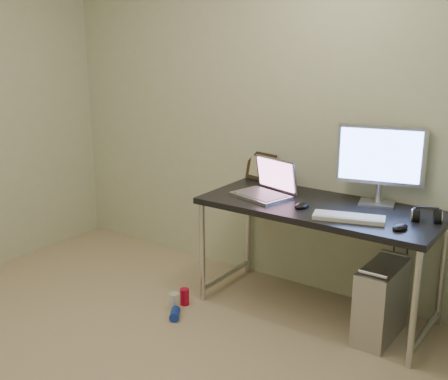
% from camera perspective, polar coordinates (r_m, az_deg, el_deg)
% --- Properties ---
extents(floor, '(3.50, 3.50, 0.00)m').
position_cam_1_polar(floor, '(3.30, -14.25, -18.10)').
color(floor, tan).
rests_on(floor, ground).
extents(wall_back, '(3.50, 0.02, 2.50)m').
position_cam_1_polar(wall_back, '(4.13, 3.17, 7.92)').
color(wall_back, beige).
rests_on(wall_back, ground).
extents(wall_right, '(0.02, 3.50, 2.50)m').
position_cam_1_polar(wall_right, '(1.86, 20.92, -2.96)').
color(wall_right, beige).
rests_on(wall_right, ground).
extents(desk, '(1.52, 0.67, 0.75)m').
position_cam_1_polar(desk, '(3.65, 9.64, -2.74)').
color(desk, black).
rests_on(desk, ground).
extents(tower_computer, '(0.20, 0.45, 0.50)m').
position_cam_1_polar(tower_computer, '(3.60, 15.66, -10.84)').
color(tower_computer, '#B5B6BA').
rests_on(tower_computer, ground).
extents(cable_a, '(0.01, 0.16, 0.69)m').
position_cam_1_polar(cable_a, '(3.85, 16.88, -6.46)').
color(cable_a, black).
rests_on(cable_a, ground).
extents(cable_b, '(0.02, 0.11, 0.71)m').
position_cam_1_polar(cable_b, '(3.82, 18.04, -7.08)').
color(cable_b, black).
rests_on(cable_b, ground).
extents(can_red, '(0.09, 0.09, 0.12)m').
position_cam_1_polar(can_red, '(3.93, -4.02, -10.76)').
color(can_red, '#B50A2E').
rests_on(can_red, ground).
extents(can_white, '(0.09, 0.09, 0.13)m').
position_cam_1_polar(can_white, '(3.86, -5.09, -11.28)').
color(can_white, silver).
rests_on(can_white, ground).
extents(can_blue, '(0.12, 0.13, 0.06)m').
position_cam_1_polar(can_blue, '(3.77, -5.01, -12.45)').
color(can_blue, '#1430A9').
rests_on(can_blue, ground).
extents(laptop, '(0.42, 0.38, 0.25)m').
position_cam_1_polar(laptop, '(3.77, 4.36, 0.28)').
color(laptop, '#B9BBC2').
rests_on(laptop, desk).
extents(monitor, '(0.53, 0.21, 0.51)m').
position_cam_1_polar(monitor, '(3.65, 15.62, 3.07)').
color(monitor, '#B9BBC2').
rests_on(monitor, desk).
extents(keyboard, '(0.43, 0.25, 0.02)m').
position_cam_1_polar(keyboard, '(3.38, 12.56, -2.75)').
color(keyboard, silver).
rests_on(keyboard, desk).
extents(mouse_right, '(0.09, 0.13, 0.04)m').
position_cam_1_polar(mouse_right, '(3.29, 17.47, -3.50)').
color(mouse_right, black).
rests_on(mouse_right, desk).
extents(mouse_left, '(0.09, 0.13, 0.04)m').
position_cam_1_polar(mouse_left, '(3.55, 7.93, -1.47)').
color(mouse_left, black).
rests_on(mouse_left, desk).
extents(headphones, '(0.19, 0.11, 0.11)m').
position_cam_1_polar(headphones, '(3.47, 19.88, -2.52)').
color(headphones, black).
rests_on(headphones, desk).
extents(picture_frame, '(0.27, 0.13, 0.21)m').
position_cam_1_polar(picture_frame, '(4.14, 3.76, 2.38)').
color(picture_frame, black).
rests_on(picture_frame, desk).
extents(webcam, '(0.05, 0.04, 0.12)m').
position_cam_1_polar(webcam, '(3.98, 6.87, 1.53)').
color(webcam, silver).
rests_on(webcam, desk).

